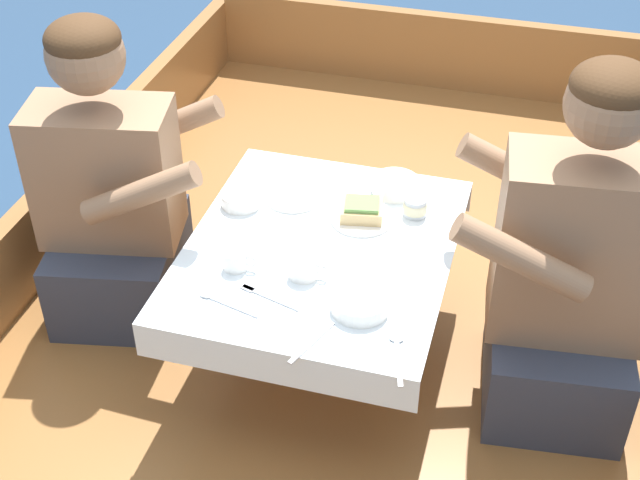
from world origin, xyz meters
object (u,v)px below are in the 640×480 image
at_px(person_starboard, 569,279).
at_px(tin_can, 415,207).
at_px(sandwich, 362,210).
at_px(coffee_cup_starboard, 304,267).
at_px(person_port, 112,199).
at_px(coffee_cup_port, 236,259).

bearing_deg(person_starboard, tin_can, -29.94).
relative_size(sandwich, coffee_cup_starboard, 1.25).
bearing_deg(sandwich, coffee_cup_starboard, -106.59).
bearing_deg(coffee_cup_starboard, sandwich, 73.41).
height_order(person_port, tin_can, person_port).
relative_size(coffee_cup_port, coffee_cup_starboard, 0.89).
bearing_deg(tin_can, coffee_cup_port, -138.13).
height_order(coffee_cup_starboard, tin_can, tin_can).
height_order(person_starboard, coffee_cup_port, person_starboard).
bearing_deg(coffee_cup_starboard, person_port, 162.58).
relative_size(sandwich, tin_can, 1.95).
height_order(person_port, coffee_cup_starboard, person_port).
distance_m(person_starboard, coffee_cup_port, 0.85).
bearing_deg(person_starboard, sandwich, -18.97).
bearing_deg(sandwich, person_starboard, -12.64).
bearing_deg(tin_can, coffee_cup_starboard, -122.92).
height_order(coffee_cup_port, tin_can, tin_can).
relative_size(sandwich, coffee_cup_port, 1.41).
xyz_separation_m(person_port, sandwich, (0.73, 0.08, 0.05)).
bearing_deg(person_port, coffee_cup_starboard, -28.77).
height_order(sandwich, coffee_cup_port, sandwich).
bearing_deg(person_starboard, coffee_cup_starboard, 6.87).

